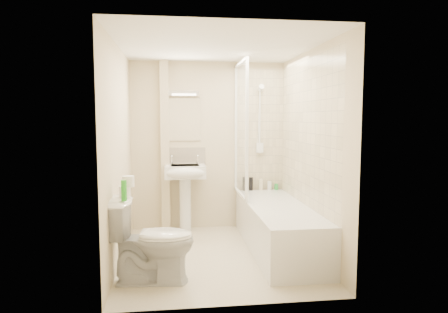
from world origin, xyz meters
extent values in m
plane|color=beige|center=(0.00, 0.00, 0.00)|extent=(2.50, 2.50, 0.00)
cube|color=beige|center=(0.00, 1.25, 1.20)|extent=(2.20, 0.02, 2.40)
cube|color=beige|center=(-1.10, 0.00, 1.20)|extent=(0.02, 2.50, 2.40)
cube|color=beige|center=(1.10, 0.00, 1.20)|extent=(0.02, 2.50, 2.40)
cube|color=white|center=(0.00, 0.00, 2.40)|extent=(2.20, 2.50, 0.02)
cube|color=beige|center=(0.75, 1.24, 1.42)|extent=(0.70, 0.01, 1.75)
cube|color=beige|center=(1.09, 0.13, 1.42)|extent=(0.01, 2.10, 1.75)
cube|color=beige|center=(-0.62, 1.19, 1.20)|extent=(0.12, 0.12, 2.40)
cube|color=beige|center=(-0.35, 1.24, 1.03)|extent=(0.60, 0.02, 0.30)
cube|color=white|center=(-0.35, 1.24, 1.58)|extent=(0.46, 0.01, 0.60)
cube|color=silver|center=(-0.35, 1.22, 1.95)|extent=(0.42, 0.07, 0.07)
cube|color=white|center=(0.75, 0.13, 0.28)|extent=(0.70, 2.10, 0.55)
cube|color=white|center=(0.75, 0.13, 0.49)|extent=(0.56, 1.96, 0.05)
cube|color=white|center=(0.40, 0.80, 1.45)|extent=(0.01, 0.90, 1.80)
cube|color=white|center=(0.40, 1.23, 1.45)|extent=(0.04, 0.04, 1.80)
cube|color=white|center=(0.40, 0.35, 1.45)|extent=(0.04, 0.04, 1.80)
cube|color=white|center=(0.40, 0.80, 2.33)|extent=(0.04, 0.90, 0.04)
cube|color=white|center=(0.40, 0.80, 0.57)|extent=(0.04, 0.90, 0.03)
cylinder|color=white|center=(0.75, 1.22, 1.55)|extent=(0.02, 0.02, 0.90)
cylinder|color=white|center=(0.75, 1.22, 1.10)|extent=(0.05, 0.05, 0.02)
cylinder|color=white|center=(0.75, 1.22, 2.00)|extent=(0.05, 0.05, 0.02)
cylinder|color=white|center=(0.75, 1.15, 2.03)|extent=(0.08, 0.11, 0.11)
cube|color=white|center=(0.75, 1.21, 1.17)|extent=(0.10, 0.05, 0.14)
cylinder|color=white|center=(0.73, 1.19, 1.60)|extent=(0.01, 0.13, 0.84)
cylinder|color=white|center=(-0.35, 1.08, 0.38)|extent=(0.16, 0.16, 0.75)
cube|color=white|center=(-0.35, 1.05, 0.86)|extent=(0.56, 0.43, 0.17)
ellipsoid|color=white|center=(-0.35, 0.88, 0.86)|extent=(0.56, 0.24, 0.17)
cube|color=silver|center=(-0.35, 1.05, 0.93)|extent=(0.39, 0.28, 0.04)
cylinder|color=white|center=(-0.53, 1.16, 1.00)|extent=(0.03, 0.03, 0.10)
cylinder|color=white|center=(-0.16, 1.16, 1.00)|extent=(0.03, 0.03, 0.10)
sphere|color=white|center=(-0.53, 1.16, 1.06)|extent=(0.04, 0.04, 0.04)
sphere|color=white|center=(-0.16, 1.16, 1.06)|extent=(0.04, 0.04, 0.04)
cylinder|color=black|center=(0.52, 1.16, 0.65)|extent=(0.06, 0.06, 0.20)
cylinder|color=silver|center=(0.55, 1.16, 0.62)|extent=(0.05, 0.05, 0.15)
cylinder|color=black|center=(0.61, 1.16, 0.65)|extent=(0.06, 0.06, 0.19)
cylinder|color=beige|center=(0.76, 1.16, 0.63)|extent=(0.06, 0.06, 0.16)
cylinder|color=white|center=(0.89, 1.16, 0.61)|extent=(0.06, 0.06, 0.13)
cylinder|color=green|center=(0.99, 1.16, 0.59)|extent=(0.06, 0.06, 0.09)
imported|color=white|center=(-0.72, -0.64, 0.42)|extent=(0.61, 0.90, 0.83)
cylinder|color=white|center=(-0.98, -0.55, 0.89)|extent=(0.11, 0.11, 0.11)
cylinder|color=white|center=(-0.94, -0.58, 0.99)|extent=(0.12, 0.12, 0.10)
cylinder|color=green|center=(-0.96, -0.74, 0.93)|extent=(0.05, 0.05, 0.20)
camera|label=1|loc=(-0.49, -4.49, 1.61)|focal=32.00mm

